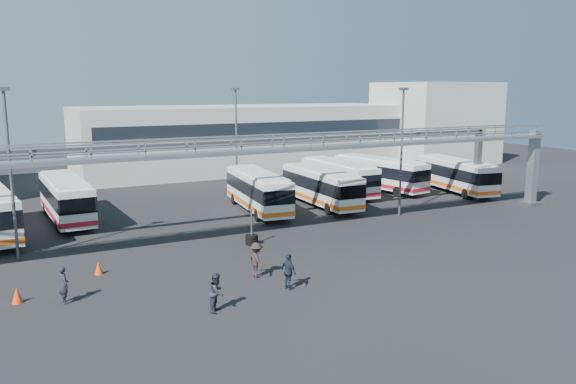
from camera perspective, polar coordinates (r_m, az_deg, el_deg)
name	(u,v)px	position (r m, az deg, el deg)	size (l,w,h in m)	color
ground	(315,258)	(34.31, 2.78, -6.69)	(140.00, 140.00, 0.00)	black
gantry	(272,157)	(38.25, -1.60, 3.53)	(51.40, 5.15, 7.10)	gray
warehouse	(247,137)	(72.45, -4.22, 5.55)	(42.00, 14.00, 8.00)	#9E9E99
building_right	(435,123)	(81.48, 14.69, 6.83)	(14.00, 12.00, 11.00)	#B2B2AD
light_pole_left	(10,165)	(36.53, -26.40, 2.48)	(0.70, 0.35, 10.21)	#4C4F54
light_pole_mid	(402,145)	(45.64, 11.47, 4.72)	(0.70, 0.35, 10.21)	#4C4F54
light_pole_back	(236,135)	(54.51, -5.28, 5.78)	(0.70, 0.35, 10.21)	#4C4F54
bus_2	(66,197)	(46.58, -21.65, -0.49)	(2.99, 11.20, 3.38)	silver
bus_5	(258,190)	(46.79, -3.09, 0.24)	(3.88, 11.18, 3.33)	silver
bus_6	(321,186)	(49.01, 3.35, 0.65)	(2.97, 10.81, 3.25)	silver
bus_7	(338,176)	(54.51, 5.14, 1.62)	(2.68, 10.74, 3.25)	silver
bus_8	(379,172)	(57.19, 9.27, 1.97)	(4.30, 11.19, 3.32)	silver
bus_9	(455,174)	(57.93, 16.60, 1.76)	(4.29, 11.10, 3.29)	silver
pedestrian_a	(64,285)	(29.08, -21.82, -8.73)	(0.67, 0.44, 1.83)	black
pedestrian_b	(217,292)	(26.30, -7.22, -10.08)	(0.88, 0.69, 1.81)	#262330
pedestrian_c	(256,260)	(30.64, -3.22, -6.91)	(1.25, 0.72, 1.93)	black
pedestrian_d	(289,271)	(28.82, 0.07, -8.08)	(1.10, 0.46, 1.88)	#18232C
cone_left	(17,295)	(30.15, -25.82, -9.40)	(0.50, 0.50, 0.79)	red
cone_right	(99,268)	(32.94, -18.68, -7.30)	(0.46, 0.46, 0.74)	red
tire_stack	(252,239)	(37.06, -3.71, -4.76)	(0.83, 0.83, 2.36)	black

